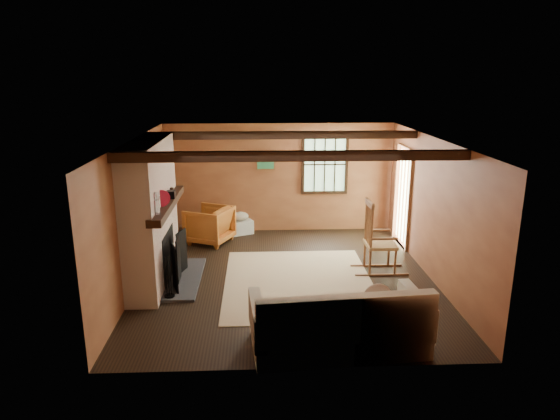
{
  "coord_description": "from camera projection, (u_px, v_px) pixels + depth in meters",
  "views": [
    {
      "loc": [
        -0.47,
        -8.02,
        3.44
      ],
      "look_at": [
        -0.09,
        0.4,
        1.12
      ],
      "focal_mm": 32.0,
      "sensor_mm": 36.0,
      "label": 1
    }
  ],
  "objects": [
    {
      "name": "rug",
      "position": [
        299.0,
        282.0,
        8.48
      ],
      "size": [
        2.5,
        3.0,
        0.01
      ],
      "primitive_type": "cube",
      "color": "#CDB489",
      "rests_on": "ground"
    },
    {
      "name": "sofa",
      "position": [
        340.0,
        326.0,
        6.36
      ],
      "size": [
        2.31,
        1.18,
        0.9
      ],
      "rotation": [
        0.0,
        0.0,
        0.09
      ],
      "color": "beige",
      "rests_on": "ground"
    },
    {
      "name": "ground",
      "position": [
        286.0,
        278.0,
        8.66
      ],
      "size": [
        5.5,
        5.5,
        0.0
      ],
      "primitive_type": "plane",
      "color": "black",
      "rests_on": "ground"
    },
    {
      "name": "rocking_chair",
      "position": [
        378.0,
        242.0,
        8.82
      ],
      "size": [
        0.95,
        0.54,
        1.31
      ],
      "rotation": [
        0.0,
        0.0,
        1.57
      ],
      "color": "tan",
      "rests_on": "ground"
    },
    {
      "name": "fireplace",
      "position": [
        153.0,
        219.0,
        8.27
      ],
      "size": [
        1.02,
        2.3,
        2.4
      ],
      "color": "#943D39",
      "rests_on": "ground"
    },
    {
      "name": "armchair",
      "position": [
        209.0,
        225.0,
        10.39
      ],
      "size": [
        1.11,
        1.1,
        0.77
      ],
      "primitive_type": "imported",
      "rotation": [
        0.0,
        0.0,
        -2.0
      ],
      "color": "#BF6026",
      "rests_on": "ground"
    },
    {
      "name": "room_envelope",
      "position": [
        298.0,
        183.0,
        8.48
      ],
      "size": [
        5.02,
        5.52,
        2.44
      ],
      "color": "#A15C39",
      "rests_on": "ground"
    },
    {
      "name": "basket_pillow",
      "position": [
        240.0,
        216.0,
        10.97
      ],
      "size": [
        0.39,
        0.32,
        0.19
      ],
      "primitive_type": "ellipsoid",
      "rotation": [
        0.0,
        0.0,
        -0.04
      ],
      "color": "beige",
      "rests_on": "laundry_basket"
    },
    {
      "name": "laundry_basket",
      "position": [
        240.0,
        227.0,
        11.04
      ],
      "size": [
        0.61,
        0.55,
        0.3
      ],
      "primitive_type": "cube",
      "rotation": [
        0.0,
        0.0,
        0.42
      ],
      "color": "silver",
      "rests_on": "ground"
    },
    {
      "name": "firewood_pile",
      "position": [
        191.0,
        230.0,
        10.98
      ],
      "size": [
        0.59,
        0.11,
        0.21
      ],
      "color": "brown",
      "rests_on": "ground"
    }
  ]
}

